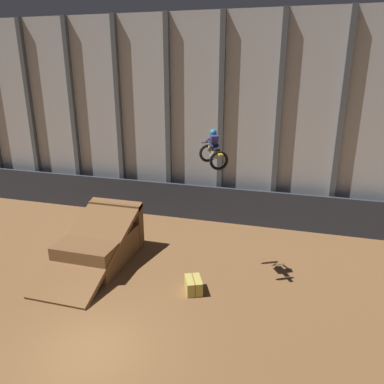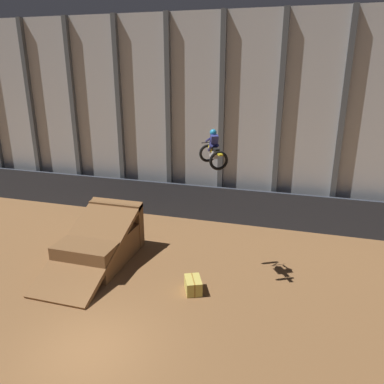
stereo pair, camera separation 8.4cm
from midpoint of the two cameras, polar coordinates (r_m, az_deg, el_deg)
ground_plane at (r=13.09m, az=-15.01°, el=-22.43°), size 60.00×60.00×0.00m
arena_back_wall at (r=21.20m, az=0.63°, el=10.82°), size 32.00×0.40×11.18m
lower_barrier at (r=21.61m, az=0.06°, el=-1.53°), size 31.36×0.20×2.05m
dirt_ramp at (r=17.80m, az=-13.47°, el=-7.47°), size 2.66×5.59×2.38m
rider_bike_solo at (r=14.55m, az=3.42°, el=6.25°), size 1.40×1.72×1.45m
hay_bale_trackside at (r=15.19m, az=0.34°, el=-14.00°), size 0.92×1.07×0.57m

